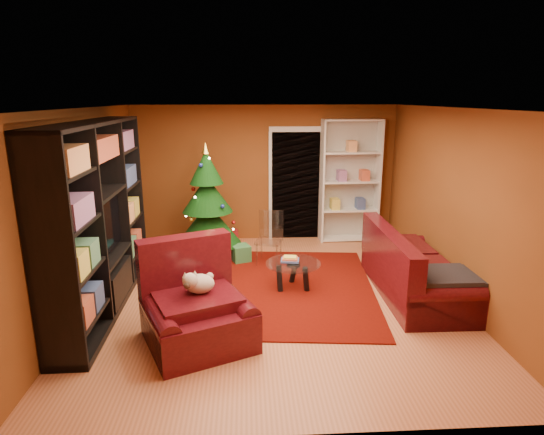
{
  "coord_description": "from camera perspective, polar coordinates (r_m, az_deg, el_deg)",
  "views": [
    {
      "loc": [
        -0.36,
        -5.94,
        2.74
      ],
      "look_at": [
        0.0,
        0.4,
        1.05
      ],
      "focal_mm": 30.0,
      "sensor_mm": 36.0,
      "label": 1
    }
  ],
  "objects": [
    {
      "name": "ceiling",
      "position": [
        5.95,
        0.23,
        13.81
      ],
      "size": [
        5.0,
        5.5,
        0.05
      ],
      "primitive_type": "cube",
      "color": "silver",
      "rests_on": "wall_back"
    },
    {
      "name": "wall_left",
      "position": [
        6.48,
        -22.68,
        0.9
      ],
      "size": [
        0.05,
        5.5,
        2.6
      ],
      "primitive_type": "cube",
      "color": "brown",
      "rests_on": "ground"
    },
    {
      "name": "wall_back",
      "position": [
        8.84,
        -0.89,
        5.53
      ],
      "size": [
        5.0,
        0.05,
        2.6
      ],
      "primitive_type": "cube",
      "color": "brown",
      "rests_on": "ground"
    },
    {
      "name": "doorway",
      "position": [
        8.88,
        3.01,
        3.92
      ],
      "size": [
        1.06,
        0.6,
        2.16
      ],
      "primitive_type": null,
      "color": "black",
      "rests_on": "floor"
    },
    {
      "name": "rug",
      "position": [
        6.81,
        1.13,
        -8.73
      ],
      "size": [
        2.97,
        3.37,
        0.02
      ],
      "primitive_type": "cube",
      "rotation": [
        0.0,
        0.0,
        -0.09
      ],
      "color": "#550A04",
      "rests_on": "floor"
    },
    {
      "name": "coffee_table",
      "position": [
        6.71,
        2.66,
        -7.26
      ],
      "size": [
        0.92,
        0.92,
        0.5
      ],
      "primitive_type": null,
      "rotation": [
        0.0,
        0.0,
        -0.16
      ],
      "color": "gray",
      "rests_on": "rug"
    },
    {
      "name": "gift_box_red",
      "position": [
        8.93,
        -4.98,
        -2.29
      ],
      "size": [
        0.24,
        0.24,
        0.22
      ],
      "primitive_type": "cube",
      "rotation": [
        0.0,
        0.0,
        0.09
      ],
      "color": "maroon",
      "rests_on": "floor"
    },
    {
      "name": "white_bookshelf",
      "position": [
        8.87,
        9.75,
        4.49
      ],
      "size": [
        1.12,
        0.43,
        2.4
      ],
      "primitive_type": null,
      "rotation": [
        0.0,
        0.0,
        0.03
      ],
      "color": "white",
      "rests_on": "floor"
    },
    {
      "name": "gift_box_green",
      "position": [
        7.81,
        -3.94,
        -4.53
      ],
      "size": [
        0.37,
        0.37,
        0.29
      ],
      "primitive_type": "cube",
      "rotation": [
        0.0,
        0.0,
        0.35
      ],
      "color": "#2B6A38",
      "rests_on": "floor"
    },
    {
      "name": "dog",
      "position": [
        5.23,
        -9.08,
        -8.2
      ],
      "size": [
        0.49,
        0.44,
        0.31
      ],
      "primitive_type": null,
      "rotation": [
        0.0,
        0.0,
        0.41
      ],
      "color": "beige",
      "rests_on": "armchair"
    },
    {
      "name": "sofa",
      "position": [
        6.76,
        17.66,
        -5.38
      ],
      "size": [
        1.02,
        2.23,
        0.95
      ],
      "primitive_type": null,
      "rotation": [
        0.0,
        0.0,
        1.56
      ],
      "color": "#39080E",
      "rests_on": "rug"
    },
    {
      "name": "armchair",
      "position": [
        5.27,
        -9.33,
        -10.78
      ],
      "size": [
        1.59,
        1.59,
        0.94
      ],
      "primitive_type": null,
      "rotation": [
        0.0,
        0.0,
        0.41
      ],
      "color": "#39080E",
      "rests_on": "rug"
    },
    {
      "name": "wall_right",
      "position": [
        6.76,
        22.13,
        1.49
      ],
      "size": [
        0.05,
        5.5,
        2.6
      ],
      "primitive_type": "cube",
      "color": "brown",
      "rests_on": "ground"
    },
    {
      "name": "floor",
      "position": [
        6.56,
        0.2,
        -10.03
      ],
      "size": [
        5.0,
        5.5,
        0.05
      ],
      "primitive_type": "cube",
      "color": "#AF5F3A",
      "rests_on": "ground"
    },
    {
      "name": "acrylic_chair",
      "position": [
        7.59,
        -0.4,
        -3.0
      ],
      "size": [
        0.52,
        0.55,
        0.81
      ],
      "primitive_type": null,
      "rotation": [
        0.0,
        0.0,
        -0.27
      ],
      "color": "#66605B",
      "rests_on": "rug"
    },
    {
      "name": "christmas_tree",
      "position": [
        7.88,
        -8.1,
        1.85
      ],
      "size": [
        1.35,
        1.35,
        2.02
      ],
      "primitive_type": null,
      "rotation": [
        0.0,
        0.0,
        0.22
      ],
      "color": "black",
      "rests_on": "floor"
    },
    {
      "name": "gift_box_teal",
      "position": [
        8.18,
        -12.4,
        -3.89
      ],
      "size": [
        0.41,
        0.41,
        0.31
      ],
      "primitive_type": "cube",
      "rotation": [
        0.0,
        0.0,
        0.41
      ],
      "color": "#1A6875",
      "rests_on": "floor"
    },
    {
      "name": "media_unit",
      "position": [
        6.28,
        -20.89,
        -0.04
      ],
      "size": [
        0.54,
        3.2,
        2.45
      ],
      "primitive_type": null,
      "rotation": [
        0.0,
        0.0,
        0.02
      ],
      "color": "black",
      "rests_on": "floor"
    }
  ]
}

